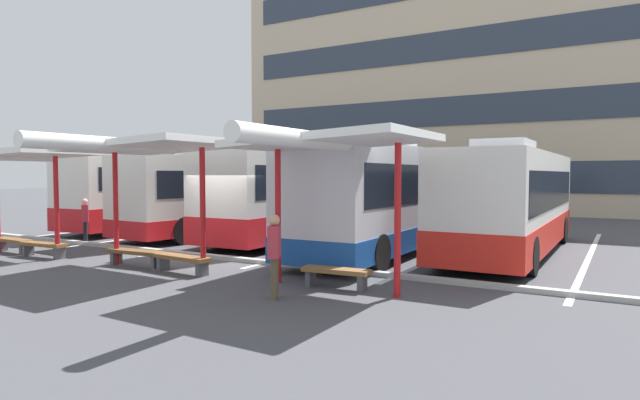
% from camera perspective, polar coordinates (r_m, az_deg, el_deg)
% --- Properties ---
extents(ground_plane, '(160.00, 160.00, 0.00)m').
position_cam_1_polar(ground_plane, '(16.22, -12.19, -6.23)').
color(ground_plane, '#47474C').
extents(terminal_building, '(30.82, 13.00, 19.93)m').
position_cam_1_polar(terminal_building, '(42.43, 15.44, 10.96)').
color(terminal_building, '#C6B293').
rests_on(terminal_building, ground).
extents(coach_bus_0, '(2.90, 11.33, 3.71)m').
position_cam_1_polar(coach_bus_0, '(26.17, -15.74, 0.91)').
color(coach_bus_0, silver).
rests_on(coach_bus_0, ground).
extents(coach_bus_1, '(3.21, 10.96, 3.56)m').
position_cam_1_polar(coach_bus_1, '(22.83, -9.41, 0.60)').
color(coach_bus_1, silver).
rests_on(coach_bus_1, ground).
extents(coach_bus_2, '(2.73, 10.28, 3.72)m').
position_cam_1_polar(coach_bus_2, '(20.59, -2.06, 0.55)').
color(coach_bus_2, silver).
rests_on(coach_bus_2, ground).
extents(coach_bus_3, '(2.71, 12.29, 3.72)m').
position_cam_1_polar(coach_bus_3, '(18.16, 8.66, 0.30)').
color(coach_bus_3, silver).
rests_on(coach_bus_3, ground).
extents(coach_bus_4, '(2.59, 10.51, 3.53)m').
position_cam_1_polar(coach_bus_4, '(17.75, 20.03, -0.32)').
color(coach_bus_4, silver).
rests_on(coach_bus_4, ground).
extents(lane_stripe_0, '(0.16, 14.00, 0.01)m').
position_cam_1_polar(lane_stripe_0, '(27.56, -18.74, -2.59)').
color(lane_stripe_0, white).
rests_on(lane_stripe_0, ground).
extents(lane_stripe_1, '(0.16, 14.00, 0.01)m').
position_cam_1_polar(lane_stripe_1, '(24.73, -12.69, -3.11)').
color(lane_stripe_1, white).
rests_on(lane_stripe_1, ground).
extents(lane_stripe_2, '(0.16, 14.00, 0.01)m').
position_cam_1_polar(lane_stripe_2, '(22.23, -5.18, -3.72)').
color(lane_stripe_2, white).
rests_on(lane_stripe_2, ground).
extents(lane_stripe_3, '(0.16, 14.00, 0.01)m').
position_cam_1_polar(lane_stripe_3, '(20.22, 4.04, -4.37)').
color(lane_stripe_3, white).
rests_on(lane_stripe_3, ground).
extents(lane_stripe_4, '(0.16, 14.00, 0.01)m').
position_cam_1_polar(lane_stripe_4, '(18.83, 14.97, -4.99)').
color(lane_stripe_4, white).
rests_on(lane_stripe_4, ground).
extents(lane_stripe_5, '(0.16, 14.00, 0.01)m').
position_cam_1_polar(lane_stripe_5, '(18.21, 27.14, -5.47)').
color(lane_stripe_5, white).
rests_on(lane_stripe_5, ground).
extents(waiting_shelter_0, '(4.16, 4.56, 3.29)m').
position_cam_1_polar(waiting_shelter_0, '(18.64, -30.09, 4.06)').
color(waiting_shelter_0, red).
rests_on(waiting_shelter_0, ground).
extents(bench_0, '(1.73, 0.47, 0.45)m').
position_cam_1_polar(bench_0, '(19.71, -30.31, -3.96)').
color(bench_0, brown).
rests_on(bench_0, ground).
extents(bench_1, '(1.76, 0.55, 0.45)m').
position_cam_1_polar(bench_1, '(18.12, -27.78, -4.47)').
color(bench_1, brown).
rests_on(bench_1, ground).
extents(waiting_shelter_1, '(4.23, 5.27, 3.44)m').
position_cam_1_polar(waiting_shelter_1, '(14.31, -18.20, 5.34)').
color(waiting_shelter_1, red).
rests_on(waiting_shelter_1, ground).
extents(bench_2, '(1.81, 0.54, 0.45)m').
position_cam_1_polar(bench_2, '(15.35, -19.33, -5.56)').
color(bench_2, brown).
rests_on(bench_2, ground).
extents(bench_3, '(1.81, 0.57, 0.45)m').
position_cam_1_polar(bench_3, '(13.99, -14.73, -6.30)').
color(bench_3, brown).
rests_on(bench_3, ground).
extents(waiting_shelter_2, '(3.98, 5.03, 3.42)m').
position_cam_1_polar(waiting_shelter_2, '(11.25, 0.84, 6.07)').
color(waiting_shelter_2, red).
rests_on(waiting_shelter_2, ground).
extents(bench_4, '(1.58, 0.54, 0.45)m').
position_cam_1_polar(bench_4, '(11.77, 1.72, -7.96)').
color(bench_4, brown).
rests_on(bench_4, ground).
extents(platform_kerb, '(44.00, 0.24, 0.12)m').
position_cam_1_polar(platform_kerb, '(16.28, -11.96, -5.98)').
color(platform_kerb, '#ADADA8').
rests_on(platform_kerb, ground).
extents(waiting_passenger_0, '(0.43, 0.54, 1.72)m').
position_cam_1_polar(waiting_passenger_0, '(10.70, -4.97, -5.41)').
color(waiting_passenger_0, brown).
rests_on(waiting_passenger_0, ground).
extents(waiting_passenger_1, '(0.51, 0.46, 1.65)m').
position_cam_1_polar(waiting_passenger_1, '(20.79, -24.10, -1.78)').
color(waiting_passenger_1, black).
rests_on(waiting_passenger_1, ground).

